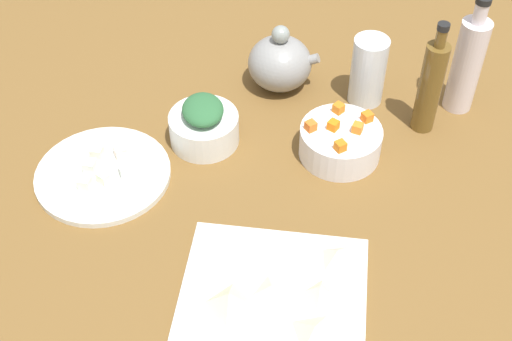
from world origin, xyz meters
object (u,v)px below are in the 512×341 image
Objects in this scene: teapot at (280,63)px; bottle_1 at (430,86)px; cutting_board at (273,292)px; drinking_glass_0 at (368,71)px; plate_tofu at (103,174)px; bowl_greens at (204,129)px; bowl_carrots at (340,142)px; bottle_0 at (467,63)px.

bottle_1 is at bearing -14.52° from teapot.
bottle_1 is at bearing 63.57° from cutting_board.
cutting_board is 2.01× the size of drinking_glass_0.
plate_tofu is at bearing 150.64° from cutting_board.
plate_tofu is 64.04cm from bottle_1.
drinking_glass_0 is (46.11, 31.65, 6.75)cm from plate_tofu.
plate_tofu is at bearing -130.19° from teapot.
teapot reaches higher than cutting_board.
bottle_1 is 1.65× the size of drinking_glass_0.
bowl_carrots is (26.29, 1.10, -0.03)cm from bowl_greens.
drinking_glass_0 is (18.20, -1.39, 1.49)cm from teapot.
bowl_greens is 44.06cm from bottle_1.
bowl_greens is at bearing -177.60° from bowl_carrots.
bottle_1 is at bearing -28.24° from drinking_glass_0.
bowl_greens is at bearing -163.88° from bottle_1.
drinking_glass_0 is (3.52, 17.39, 4.29)cm from bowl_carrots.
drinking_glass_0 is at bearing 34.47° from plate_tofu.
bottle_0 reaches higher than bowl_greens.
plate_tofu is 1.67× the size of teapot.
cutting_board is 1.97× the size of teapot.
teapot reaches higher than bowl_carrots.
bowl_carrots is at bearing 18.52° from plate_tofu.
plate_tofu is at bearing -153.01° from bottle_0.
teapot is 37.44cm from bottle_0.
plate_tofu is 73.68cm from bottle_0.
bottle_0 is 1.06× the size of bottle_1.
bowl_greens is at bearing 38.93° from plate_tofu.
bottle_1 reaches higher than drinking_glass_0.
drinking_glass_0 reaches higher than bowl_greens.
bottle_1 is (-6.97, -7.88, -0.45)cm from bottle_0.
bowl_carrots is 30.30cm from bottle_0.
bottle_0 reaches higher than plate_tofu.
bottle_0 is (29.46, 53.13, 10.27)cm from cutting_board.
bottle_0 is 19.28cm from drinking_glass_0.
bowl_carrots reaches higher than cutting_board.
bowl_greens is 0.53× the size of bottle_0.
bottle_0 reaches higher than bottle_1.
drinking_glass_0 is at bearing 151.76° from bottle_1.
bottle_1 is at bearing 16.12° from bowl_greens.
cutting_board is at bearing -59.85° from bowl_greens.
bowl_greens is 0.87× the size of bowl_carrots.
plate_tofu is 1.87× the size of bowl_greens.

